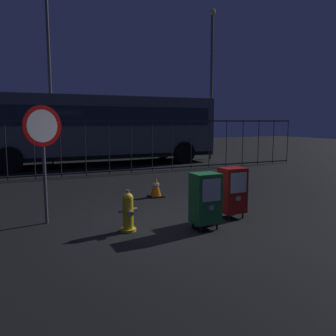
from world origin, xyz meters
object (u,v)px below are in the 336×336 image
object	(u,v)px
newspaper_box_secondary	(232,190)
street_light_near_right	(212,74)
newspaper_box_primary	(205,198)
traffic_cone	(156,187)
bus_near	(98,126)
bus_far	(69,125)
fire_hydrant	(128,212)
stop_sign	(43,140)
street_light_near_left	(49,63)

from	to	relation	value
newspaper_box_secondary	street_light_near_right	bearing A→B (deg)	60.62
newspaper_box_primary	traffic_cone	size ratio (longest dim) A/B	1.92
newspaper_box_primary	bus_near	bearing A→B (deg)	87.13
newspaper_box_primary	bus_far	xyz separation A→B (m)	(-0.04, 14.85, 1.14)
fire_hydrant	stop_sign	size ratio (longest dim) A/B	0.33
bus_near	street_light_near_right	bearing A→B (deg)	-0.31
fire_hydrant	newspaper_box_primary	xyz separation A→B (m)	(1.31, -0.45, 0.22)
traffic_cone	street_light_near_right	xyz separation A→B (m)	(6.11, 7.27, 4.03)
traffic_cone	street_light_near_left	size ratio (longest dim) A/B	0.07
newspaper_box_primary	newspaper_box_secondary	xyz separation A→B (m)	(0.87, 0.41, 0.00)
stop_sign	fire_hydrant	bearing A→B (deg)	-41.22
fire_hydrant	street_light_near_left	size ratio (longest dim) A/B	0.09
traffic_cone	stop_sign	bearing A→B (deg)	-155.19
newspaper_box_secondary	street_light_near_right	world-z (taller)	street_light_near_right
traffic_cone	street_light_near_left	xyz separation A→B (m)	(-1.54, 8.64, 4.28)
stop_sign	newspaper_box_secondary	bearing A→B (deg)	-18.46
newspaper_box_secondary	bus_near	world-z (taller)	bus_near
street_light_near_left	street_light_near_right	size ratio (longest dim) A/B	1.07
street_light_near_left	newspaper_box_primary	bearing A→B (deg)	-83.48
newspaper_box_primary	street_light_near_right	world-z (taller)	street_light_near_right
stop_sign	bus_far	world-z (taller)	bus_far
bus_near	street_light_near_right	world-z (taller)	street_light_near_right
newspaper_box_secondary	traffic_cone	distance (m)	2.55
newspaper_box_secondary	traffic_cone	size ratio (longest dim) A/B	1.92
newspaper_box_secondary	bus_far	distance (m)	14.52
fire_hydrant	bus_far	size ratio (longest dim) A/B	0.07
street_light_near_right	newspaper_box_secondary	bearing A→B (deg)	-119.38
newspaper_box_primary	street_light_near_right	distance (m)	12.50
fire_hydrant	traffic_cone	distance (m)	2.86
fire_hydrant	bus_near	bearing A→B (deg)	79.40
stop_sign	bus_far	distance (m)	13.54
traffic_cone	bus_far	xyz separation A→B (m)	(-0.26, 12.00, 1.45)
stop_sign	street_light_near_right	distance (m)	12.64
fire_hydrant	newspaper_box_primary	distance (m)	1.40
fire_hydrant	street_light_near_right	size ratio (longest dim) A/B	0.10
bus_near	street_light_near_left	xyz separation A→B (m)	(-1.82, 1.30, 2.83)
stop_sign	street_light_near_right	world-z (taller)	street_light_near_right
newspaper_box_secondary	bus_far	xyz separation A→B (m)	(-0.90, 14.45, 1.14)
traffic_cone	bus_far	distance (m)	12.09
newspaper_box_primary	bus_far	world-z (taller)	bus_far
bus_near	street_light_near_right	xyz separation A→B (m)	(5.82, -0.07, 2.58)
bus_far	newspaper_box_secondary	bearing A→B (deg)	-85.83
fire_hydrant	street_light_near_left	bearing A→B (deg)	90.01
traffic_cone	bus_far	bearing A→B (deg)	91.26
traffic_cone	street_light_near_right	world-z (taller)	street_light_near_right
newspaper_box_primary	stop_sign	xyz separation A→B (m)	(-2.58, 1.56, 1.03)
traffic_cone	fire_hydrant	bearing A→B (deg)	-122.62
bus_far	street_light_near_left	bearing A→B (deg)	-110.17
street_light_near_right	fire_hydrant	bearing A→B (deg)	-128.33
newspaper_box_secondary	bus_far	size ratio (longest dim) A/B	0.10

